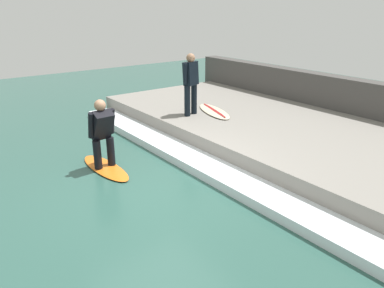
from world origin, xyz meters
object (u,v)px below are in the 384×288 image
surfboard_riding (105,168)px  surfer_riding (102,131)px  surfer_waiting_near (191,81)px  surfboard_waiting_near (214,111)px

surfboard_riding → surfer_riding: size_ratio=1.21×
surfboard_riding → surfer_waiting_near: surfer_waiting_near is taller
surfboard_waiting_near → surfer_waiting_near: bearing=163.5°
surfer_riding → surfer_waiting_near: (2.96, 0.88, 0.55)m
surfer_waiting_near → surfboard_waiting_near: (0.67, -0.20, -0.89)m
surfboard_riding → surfboard_waiting_near: surfboard_waiting_near is taller
surfer_riding → surfboard_waiting_near: 3.71m
surfer_waiting_near → surfboard_waiting_near: 1.13m
surfer_riding → surfboard_riding: bearing=-76.0°
surfboard_riding → surfer_riding: surfer_riding is taller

